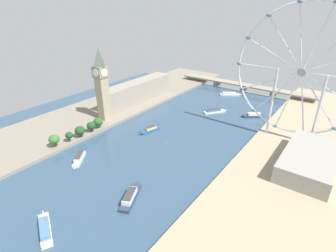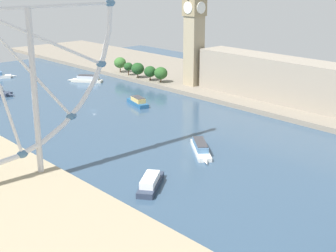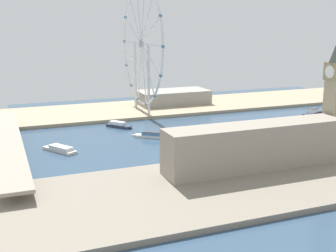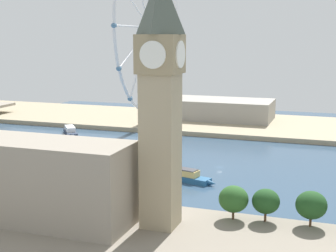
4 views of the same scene
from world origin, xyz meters
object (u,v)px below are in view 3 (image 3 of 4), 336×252
river_bridge (9,142)px  parliament_block (256,146)px  clock_tower (336,92)px  ferris_wheel (141,44)px  riverside_hall (173,97)px  tour_boat_4 (269,134)px  tour_boat_6 (119,125)px  tour_boat_0 (312,112)px  tour_boat_1 (152,135)px  tour_boat_5 (60,149)px

river_bridge → parliament_block: bearing=-124.9°
clock_tower → parliament_block: bearing=97.7°
clock_tower → ferris_wheel: ferris_wheel is taller
riverside_hall → tour_boat_4: bearing=-172.0°
tour_boat_4 → tour_boat_6: size_ratio=1.05×
clock_tower → tour_boat_0: size_ratio=2.45×
clock_tower → tour_boat_1: clock_tower is taller
ferris_wheel → tour_boat_6: 90.52m
tour_boat_0 → tour_boat_4: (-56.87, 90.02, -0.25)m
tour_boat_1 → tour_boat_5: size_ratio=0.92×
riverside_hall → tour_boat_5: bearing=133.0°
parliament_block → tour_boat_1: parliament_block is taller
parliament_block → ferris_wheel: ferris_wheel is taller
river_bridge → tour_boat_6: 103.57m
tour_boat_0 → tour_boat_4: bearing=7.9°
river_bridge → tour_boat_4: bearing=-98.2°
ferris_wheel → riverside_hall: bearing=-58.8°
riverside_hall → tour_boat_5: (-130.92, 140.45, -8.43)m
tour_boat_1 → parliament_block: bearing=143.9°
tour_boat_5 → tour_boat_6: bearing=-78.0°
tour_boat_4 → tour_boat_6: 128.12m
parliament_block → tour_boat_6: (144.18, 46.26, -14.50)m
river_bridge → tour_boat_6: (47.79, -91.69, -5.88)m
tour_boat_6 → ferris_wheel: bearing=104.5°
clock_tower → riverside_hall: (210.49, 30.36, -34.29)m
riverside_hall → tour_boat_5: size_ratio=2.47×
ferris_wheel → tour_boat_5: size_ratio=4.08×
ferris_wheel → tour_boat_1: (-92.07, 22.70, -66.68)m
ferris_wheel → riverside_hall: size_ratio=1.65×
ferris_wheel → river_bridge: size_ratio=0.61×
parliament_block → riverside_hall: size_ratio=1.52×
tour_boat_4 → tour_boat_6: bearing=158.8°
tour_boat_4 → tour_boat_0: bearing=47.4°
tour_boat_0 → tour_boat_6: tour_boat_0 is taller
tour_boat_6 → riverside_hall: bearing=95.0°
riverside_hall → river_bridge: size_ratio=0.37×
tour_boat_0 → tour_boat_4: size_ratio=1.27×
riverside_hall → tour_boat_0: riverside_hall is taller
ferris_wheel → tour_boat_1: ferris_wheel is taller
clock_tower → ferris_wheel: bearing=22.1°
parliament_block → tour_boat_6: parliament_block is taller
clock_tower → river_bridge: clock_tower is taller
river_bridge → riverside_hall: bearing=-54.7°
clock_tower → tour_boat_4: 73.44m
riverside_hall → tour_boat_4: (-151.12, -21.34, -7.99)m
river_bridge → tour_boat_5: 34.63m
parliament_block → tour_boat_4: 90.14m
clock_tower → river_bridge: 224.90m
parliament_block → tour_boat_5: 137.99m
ferris_wheel → riverside_hall: (26.86, -44.32, -58.51)m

